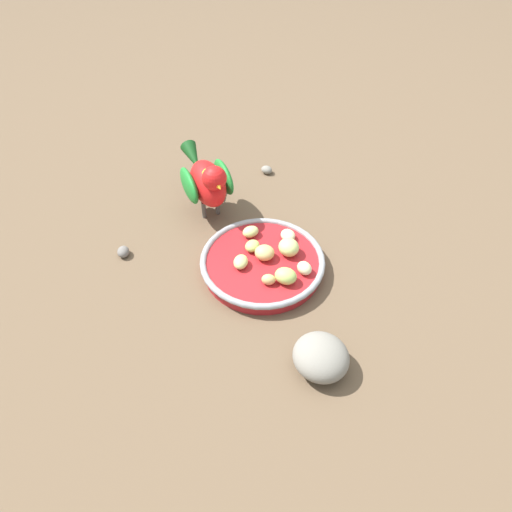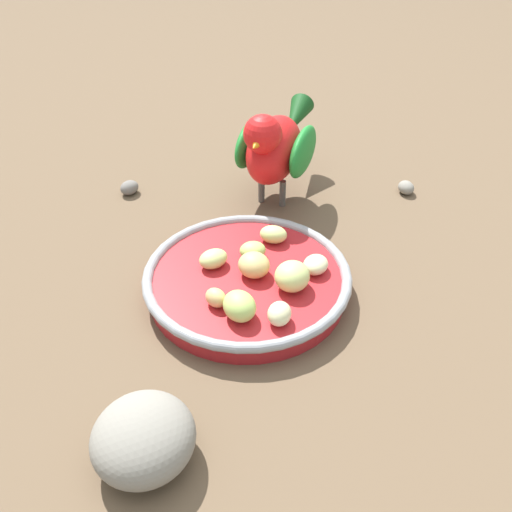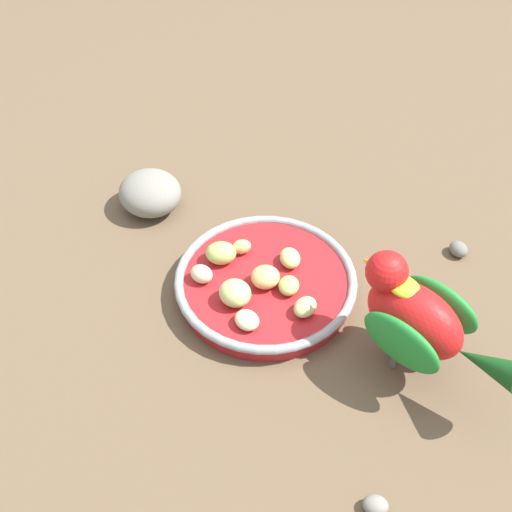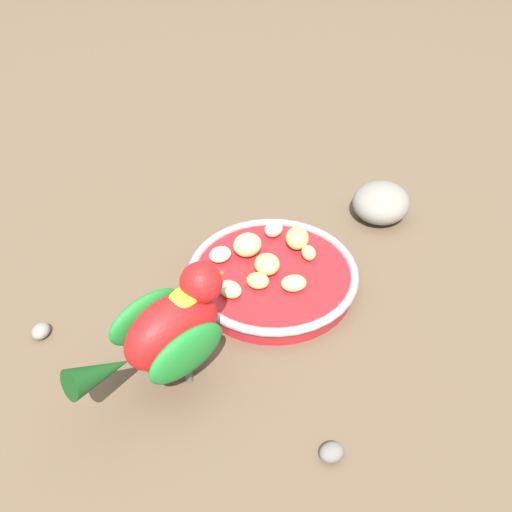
{
  "view_description": "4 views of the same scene",
  "coord_description": "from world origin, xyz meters",
  "px_view_note": "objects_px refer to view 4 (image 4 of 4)",
  "views": [
    {
      "loc": [
        0.61,
        0.2,
        0.67
      ],
      "look_at": [
        0.03,
        0.02,
        0.06
      ],
      "focal_mm": 35.37,
      "sensor_mm": 36.0,
      "label": 1
    },
    {
      "loc": [
        0.24,
        0.47,
        0.44
      ],
      "look_at": [
        -0.01,
        0.02,
        0.05
      ],
      "focal_mm": 42.42,
      "sensor_mm": 36.0,
      "label": 2
    },
    {
      "loc": [
        -0.57,
        0.09,
        0.66
      ],
      "look_at": [
        0.02,
        0.03,
        0.05
      ],
      "focal_mm": 48.35,
      "sensor_mm": 36.0,
      "label": 3
    },
    {
      "loc": [
        -0.05,
        -0.59,
        0.57
      ],
      "look_at": [
        -0.02,
        0.03,
        0.04
      ],
      "focal_mm": 43.49,
      "sensor_mm": 36.0,
      "label": 4
    }
  ],
  "objects_px": {
    "parrot": "(169,329)",
    "pebble_0": "(332,452)",
    "apple_piece_5": "(309,253)",
    "apple_piece_2": "(258,281)",
    "apple_piece_3": "(297,238)",
    "apple_piece_0": "(220,254)",
    "apple_piece_1": "(267,264)",
    "feeding_bowl": "(275,276)",
    "apple_piece_6": "(294,283)",
    "apple_piece_7": "(274,229)",
    "apple_piece_8": "(230,289)",
    "pebble_1": "(41,331)",
    "apple_piece_4": "(247,245)",
    "rock_large": "(381,203)"
  },
  "relations": [
    {
      "from": "apple_piece_2",
      "to": "apple_piece_6",
      "type": "distance_m",
      "value": 0.05
    },
    {
      "from": "rock_large",
      "to": "pebble_1",
      "type": "relative_size",
      "value": 3.5
    },
    {
      "from": "apple_piece_3",
      "to": "apple_piece_5",
      "type": "relative_size",
      "value": 1.58
    },
    {
      "from": "apple_piece_7",
      "to": "apple_piece_3",
      "type": "bearing_deg",
      "value": -40.26
    },
    {
      "from": "apple_piece_8",
      "to": "parrot",
      "type": "distance_m",
      "value": 0.14
    },
    {
      "from": "apple_piece_6",
      "to": "pebble_1",
      "type": "bearing_deg",
      "value": -172.04
    },
    {
      "from": "apple_piece_5",
      "to": "rock_large",
      "type": "height_order",
      "value": "rock_large"
    },
    {
      "from": "apple_piece_2",
      "to": "apple_piece_6",
      "type": "height_order",
      "value": "same"
    },
    {
      "from": "apple_piece_2",
      "to": "apple_piece_8",
      "type": "distance_m",
      "value": 0.04
    },
    {
      "from": "apple_piece_5",
      "to": "pebble_0",
      "type": "xyz_separation_m",
      "value": [
        -0.01,
        -0.29,
        -0.02
      ]
    },
    {
      "from": "rock_large",
      "to": "pebble_0",
      "type": "distance_m",
      "value": 0.43
    },
    {
      "from": "apple_piece_5",
      "to": "apple_piece_8",
      "type": "relative_size",
      "value": 0.77
    },
    {
      "from": "feeding_bowl",
      "to": "parrot",
      "type": "relative_size",
      "value": 1.31
    },
    {
      "from": "apple_piece_3",
      "to": "apple_piece_2",
      "type": "bearing_deg",
      "value": -126.59
    },
    {
      "from": "apple_piece_3",
      "to": "apple_piece_8",
      "type": "xyz_separation_m",
      "value": [
        -0.09,
        -0.09,
        -0.0
      ]
    },
    {
      "from": "apple_piece_1",
      "to": "apple_piece_7",
      "type": "relative_size",
      "value": 1.23
    },
    {
      "from": "apple_piece_0",
      "to": "pebble_1",
      "type": "relative_size",
      "value": 1.23
    },
    {
      "from": "apple_piece_0",
      "to": "apple_piece_7",
      "type": "distance_m",
      "value": 0.09
    },
    {
      "from": "parrot",
      "to": "rock_large",
      "type": "distance_m",
      "value": 0.42
    },
    {
      "from": "apple_piece_1",
      "to": "apple_piece_2",
      "type": "height_order",
      "value": "apple_piece_1"
    },
    {
      "from": "rock_large",
      "to": "pebble_1",
      "type": "distance_m",
      "value": 0.51
    },
    {
      "from": "apple_piece_1",
      "to": "apple_piece_3",
      "type": "distance_m",
      "value": 0.07
    },
    {
      "from": "apple_piece_1",
      "to": "pebble_0",
      "type": "bearing_deg",
      "value": -79.21
    },
    {
      "from": "feeding_bowl",
      "to": "apple_piece_0",
      "type": "height_order",
      "value": "apple_piece_0"
    },
    {
      "from": "apple_piece_6",
      "to": "apple_piece_3",
      "type": "bearing_deg",
      "value": 81.46
    },
    {
      "from": "apple_piece_3",
      "to": "pebble_1",
      "type": "xyz_separation_m",
      "value": [
        -0.33,
        -0.13,
        -0.03
      ]
    },
    {
      "from": "apple_piece_4",
      "to": "apple_piece_7",
      "type": "bearing_deg",
      "value": 45.03
    },
    {
      "from": "apple_piece_3",
      "to": "feeding_bowl",
      "type": "bearing_deg",
      "value": -122.75
    },
    {
      "from": "rock_large",
      "to": "pebble_0",
      "type": "xyz_separation_m",
      "value": [
        -0.13,
        -0.4,
        -0.02
      ]
    },
    {
      "from": "apple_piece_5",
      "to": "apple_piece_2",
      "type": "bearing_deg",
      "value": -144.06
    },
    {
      "from": "feeding_bowl",
      "to": "apple_piece_7",
      "type": "height_order",
      "value": "apple_piece_7"
    },
    {
      "from": "feeding_bowl",
      "to": "pebble_0",
      "type": "distance_m",
      "value": 0.26
    },
    {
      "from": "apple_piece_5",
      "to": "parrot",
      "type": "distance_m",
      "value": 0.25
    },
    {
      "from": "apple_piece_0",
      "to": "apple_piece_1",
      "type": "distance_m",
      "value": 0.07
    },
    {
      "from": "parrot",
      "to": "pebble_0",
      "type": "height_order",
      "value": "parrot"
    },
    {
      "from": "apple_piece_7",
      "to": "apple_piece_8",
      "type": "relative_size",
      "value": 0.92
    },
    {
      "from": "feeding_bowl",
      "to": "apple_piece_1",
      "type": "xyz_separation_m",
      "value": [
        -0.01,
        0.0,
        0.02
      ]
    },
    {
      "from": "feeding_bowl",
      "to": "parrot",
      "type": "xyz_separation_m",
      "value": [
        -0.13,
        -0.15,
        0.07
      ]
    },
    {
      "from": "apple_piece_3",
      "to": "apple_piece_4",
      "type": "height_order",
      "value": "apple_piece_4"
    },
    {
      "from": "apple_piece_2",
      "to": "apple_piece_8",
      "type": "bearing_deg",
      "value": -157.43
    },
    {
      "from": "apple_piece_3",
      "to": "apple_piece_1",
      "type": "bearing_deg",
      "value": -131.14
    },
    {
      "from": "apple_piece_6",
      "to": "pebble_1",
      "type": "distance_m",
      "value": 0.32
    },
    {
      "from": "apple_piece_5",
      "to": "feeding_bowl",
      "type": "bearing_deg",
      "value": -151.16
    },
    {
      "from": "apple_piece_2",
      "to": "apple_piece_4",
      "type": "distance_m",
      "value": 0.07
    },
    {
      "from": "apple_piece_0",
      "to": "pebble_0",
      "type": "height_order",
      "value": "apple_piece_0"
    },
    {
      "from": "apple_piece_0",
      "to": "apple_piece_3",
      "type": "bearing_deg",
      "value": 12.51
    },
    {
      "from": "feeding_bowl",
      "to": "apple_piece_6",
      "type": "relative_size",
      "value": 6.91
    },
    {
      "from": "apple_piece_3",
      "to": "pebble_1",
      "type": "relative_size",
      "value": 1.52
    },
    {
      "from": "apple_piece_8",
      "to": "apple_piece_3",
      "type": "bearing_deg",
      "value": 44.84
    },
    {
      "from": "feeding_bowl",
      "to": "apple_piece_0",
      "type": "relative_size",
      "value": 7.26
    }
  ]
}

